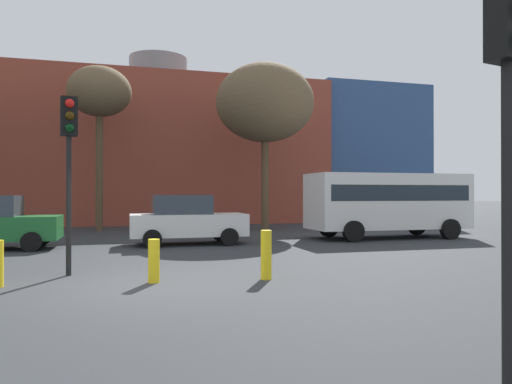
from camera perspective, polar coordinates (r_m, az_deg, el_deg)
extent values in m
plane|color=#2D3033|center=(10.02, -14.37, -10.97)|extent=(200.00, 200.00, 0.00)
cube|color=brown|center=(33.61, -11.78, 4.56)|extent=(21.73, 10.08, 9.39)
cube|color=#2D4C7F|center=(37.60, 11.64, 4.27)|extent=(8.15, 9.07, 9.69)
cylinder|color=slate|center=(34.56, -11.77, 14.01)|extent=(4.00, 4.00, 2.00)
cylinder|color=black|center=(18.73, -24.61, -4.97)|extent=(0.64, 0.22, 0.64)
cylinder|color=black|center=(16.92, -25.63, -5.48)|extent=(0.64, 0.22, 0.64)
cube|color=white|center=(17.67, -8.21, -3.96)|extent=(4.23, 1.81, 0.81)
cube|color=#333D47|center=(17.60, -9.02, -1.51)|extent=(2.12, 1.61, 0.71)
cylinder|color=black|center=(18.82, -4.43, -4.97)|extent=(0.65, 0.22, 0.65)
cylinder|color=black|center=(17.01, -3.25, -5.47)|extent=(0.65, 0.22, 0.65)
cylinder|color=black|center=(18.50, -12.77, -5.04)|extent=(0.65, 0.22, 0.65)
cylinder|color=black|center=(16.66, -12.49, -5.57)|extent=(0.65, 0.22, 0.65)
cube|color=white|center=(20.71, 15.71, -1.08)|extent=(6.80, 2.30, 2.30)
cube|color=#1E2833|center=(20.71, 15.71, -0.11)|extent=(6.26, 2.32, 0.64)
cylinder|color=black|center=(22.92, 18.93, -3.87)|extent=(0.84, 0.28, 0.84)
cylinder|color=black|center=(21.03, 22.53, -4.19)|extent=(0.84, 0.28, 0.84)
cylinder|color=black|center=(20.78, 8.82, -4.26)|extent=(0.84, 0.28, 0.84)
cylinder|color=black|center=(18.67, 11.76, -4.70)|extent=(0.84, 0.28, 0.84)
cylinder|color=black|center=(4.77, 28.36, -4.31)|extent=(0.12, 0.12, 3.04)
cube|color=black|center=(5.03, 28.30, 18.69)|extent=(0.40, 0.31, 0.90)
cylinder|color=black|center=(11.57, -21.80, -1.56)|extent=(0.12, 0.12, 3.20)
cube|color=black|center=(11.70, -21.78, 8.52)|extent=(0.41, 0.32, 0.90)
sphere|color=red|center=(11.61, -21.70, 9.99)|extent=(0.20, 0.20, 0.20)
sphere|color=#3C2905|center=(11.57, -21.70, 8.62)|extent=(0.20, 0.20, 0.20)
sphere|color=black|center=(11.53, -21.70, 7.25)|extent=(0.20, 0.20, 0.20)
cylinder|color=brown|center=(25.17, -18.49, 2.58)|extent=(0.36, 0.36, 6.23)
ellipsoid|color=brown|center=(25.68, -18.48, 11.51)|extent=(3.19, 3.19, 2.55)
cylinder|color=brown|center=(24.64, 1.08, 1.50)|extent=(0.39, 0.39, 5.26)
ellipsoid|color=brown|center=(25.09, 1.08, 10.78)|extent=(5.16, 5.16, 4.13)
cylinder|color=yellow|center=(10.35, 1.24, -7.63)|extent=(0.24, 0.24, 1.07)
cylinder|color=yellow|center=(10.20, -12.31, -8.18)|extent=(0.24, 0.24, 0.91)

